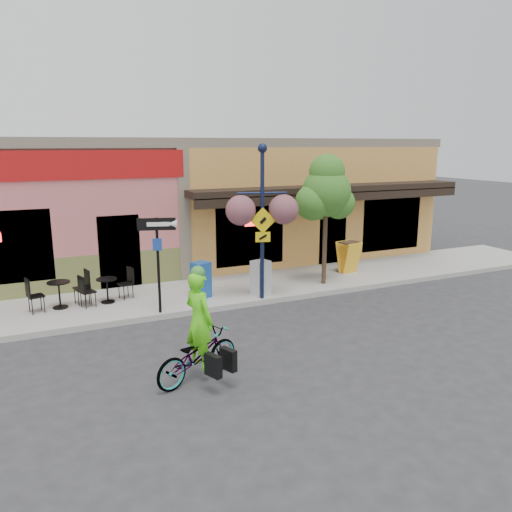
{
  "coord_description": "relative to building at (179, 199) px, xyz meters",
  "views": [
    {
      "loc": [
        -5.32,
        -11.28,
        4.33
      ],
      "look_at": [
        0.08,
        0.5,
        1.4
      ],
      "focal_mm": 35.0,
      "sensor_mm": 36.0,
      "label": 1
    }
  ],
  "objects": [
    {
      "name": "sandwich_board",
      "position": [
        4.17,
        -5.67,
        -1.58
      ],
      "size": [
        0.7,
        0.57,
        1.05
      ],
      "primitive_type": null,
      "rotation": [
        0.0,
        0.0,
        0.19
      ],
      "color": "yellow",
      "rests_on": "sidewalk"
    },
    {
      "name": "cafe_set_left",
      "position": [
        -4.8,
        -5.42,
        -1.64
      ],
      "size": [
        1.67,
        1.11,
        0.92
      ],
      "primitive_type": null,
      "rotation": [
        0.0,
        0.0,
        0.24
      ],
      "color": "black",
      "rests_on": "sidewalk"
    },
    {
      "name": "sidewalk",
      "position": [
        0.0,
        -5.5,
        -2.17
      ],
      "size": [
        24.0,
        3.0,
        0.15
      ],
      "primitive_type": "cube",
      "color": "#9E9B93",
      "rests_on": "ground"
    },
    {
      "name": "curb",
      "position": [
        0.0,
        -6.95,
        -2.17
      ],
      "size": [
        24.0,
        0.12,
        0.15
      ],
      "primitive_type": "cube",
      "color": "#A8A59E",
      "rests_on": "ground"
    },
    {
      "name": "building",
      "position": [
        0.0,
        0.0,
        0.0
      ],
      "size": [
        18.2,
        8.2,
        4.5
      ],
      "primitive_type": null,
      "color": "#C96365",
      "rests_on": "ground"
    },
    {
      "name": "newspaper_box_grey",
      "position": [
        0.44,
        -6.52,
        -1.61
      ],
      "size": [
        0.55,
        0.52,
        0.98
      ],
      "primitive_type": null,
      "rotation": [
        0.0,
        0.0,
        0.28
      ],
      "color": "#BEBEBE",
      "rests_on": "sidewalk"
    },
    {
      "name": "cafe_set_right",
      "position": [
        -3.6,
        -5.47,
        -1.66
      ],
      "size": [
        1.61,
        1.15,
        0.87
      ],
      "primitive_type": null,
      "rotation": [
        0.0,
        0.0,
        0.33
      ],
      "color": "black",
      "rests_on": "sidewalk"
    },
    {
      "name": "bicycle",
      "position": [
        -2.72,
        -10.48,
        -1.77
      ],
      "size": [
        1.95,
        1.27,
        0.97
      ],
      "primitive_type": "imported",
      "rotation": [
        0.0,
        0.0,
        1.94
      ],
      "color": "maroon",
      "rests_on": "ground"
    },
    {
      "name": "one_way_sign",
      "position": [
        -2.52,
        -6.85,
        -0.89
      ],
      "size": [
        0.95,
        0.46,
        2.42
      ],
      "primitive_type": null,
      "rotation": [
        0.0,
        0.0,
        -0.3
      ],
      "color": "black",
      "rests_on": "sidewalk"
    },
    {
      "name": "newspaper_box_blue",
      "position": [
        -1.17,
        -6.08,
        -1.6
      ],
      "size": [
        0.57,
        0.54,
        1.0
      ],
      "primitive_type": null,
      "rotation": [
        0.0,
        0.0,
        0.38
      ],
      "color": "#194998",
      "rests_on": "sidewalk"
    },
    {
      "name": "cyclist_rider",
      "position": [
        -2.67,
        -10.48,
        -1.33
      ],
      "size": [
        0.65,
        0.78,
        1.83
      ],
      "primitive_type": "imported",
      "rotation": [
        0.0,
        0.0,
        1.94
      ],
      "color": "#5AEA18",
      "rests_on": "ground"
    },
    {
      "name": "street_tree",
      "position": [
        2.69,
        -6.27,
        -0.13
      ],
      "size": [
        1.81,
        1.81,
        3.94
      ],
      "primitive_type": null,
      "rotation": [
        0.0,
        0.0,
        0.2
      ],
      "color": "#3D7A26",
      "rests_on": "sidewalk"
    },
    {
      "name": "lamp_post",
      "position": [
        0.33,
        -6.85,
        -0.0
      ],
      "size": [
        1.43,
        0.87,
        4.2
      ],
      "primitive_type": null,
      "rotation": [
        0.0,
        0.0,
        -0.26
      ],
      "color": "#121A39",
      "rests_on": "sidewalk"
    },
    {
      "name": "ground",
      "position": [
        0.0,
        -7.5,
        -2.25
      ],
      "size": [
        90.0,
        90.0,
        0.0
      ],
      "primitive_type": "plane",
      "color": "#2D2D30",
      "rests_on": "ground"
    }
  ]
}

